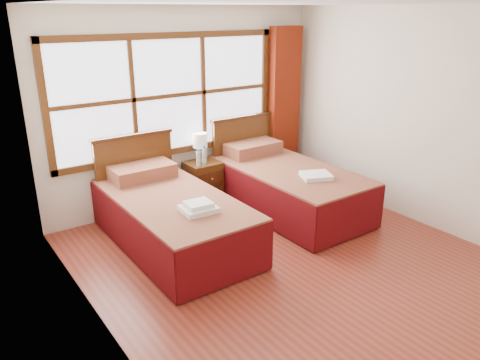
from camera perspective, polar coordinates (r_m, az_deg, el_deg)
floor at (r=5.07m, az=6.67°, el=-10.16°), size 4.50×4.50×0.00m
ceiling at (r=4.39m, az=8.11°, el=20.66°), size 4.50×4.50×0.00m
wall_back at (r=6.35m, az=-6.63°, el=8.67°), size 4.00×0.00×4.00m
wall_left at (r=3.58m, az=-17.07°, el=-1.14°), size 0.00×4.50×4.50m
wall_right at (r=6.06m, az=21.54°, el=6.87°), size 0.00×4.50×4.50m
window at (r=6.16m, az=-8.59°, el=10.14°), size 3.16×0.06×1.56m
curtain at (r=7.16m, az=5.36°, el=8.96°), size 0.50×0.16×2.30m
bed_left at (r=5.38m, az=-8.43°, el=-4.38°), size 1.12×2.17×1.09m
bed_right at (r=6.26m, az=5.48°, el=-0.62°), size 1.14×2.21×1.11m
nightstand at (r=6.45m, az=-4.46°, el=-0.34°), size 0.45×0.44×0.59m
towels_left at (r=4.83m, az=-5.08°, el=-3.34°), size 0.37×0.33×0.10m
towels_right at (r=5.81m, az=9.26°, el=0.52°), size 0.45×0.42×0.05m
lamp at (r=6.36m, az=-4.90°, el=4.73°), size 0.20×0.20×0.38m
bottle_near at (r=6.18m, az=-5.10°, el=2.62°), size 0.06×0.06×0.22m
bottle_far at (r=6.29m, az=-4.38°, el=3.04°), size 0.06×0.06×0.24m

